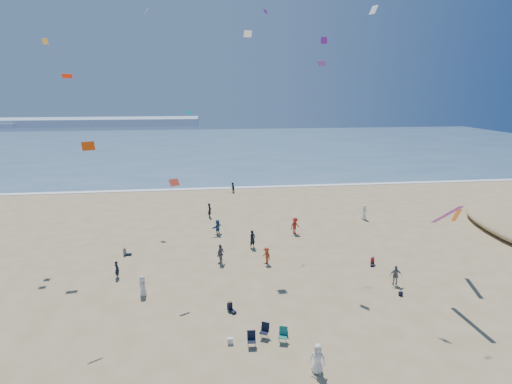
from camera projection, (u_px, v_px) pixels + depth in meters
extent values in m
cube|color=#476B84|center=(211.00, 146.00, 112.48)|extent=(220.00, 100.00, 0.06)
cube|color=white|center=(216.00, 188.00, 64.40)|extent=(220.00, 1.20, 0.08)
cube|color=#7A8EA8|center=(73.00, 122.00, 177.10)|extent=(110.00, 20.00, 3.20)
imported|color=white|center=(364.00, 212.00, 48.93)|extent=(0.71, 0.98, 1.85)
imported|color=#305285|center=(218.00, 227.00, 43.73)|extent=(1.37, 1.56, 1.70)
imported|color=slate|center=(221.00, 254.00, 36.37)|extent=(0.98, 1.18, 1.89)
imported|color=gray|center=(396.00, 275.00, 32.40)|extent=(1.04, 0.56, 1.69)
imported|color=black|center=(232.00, 187.00, 61.87)|extent=(0.93, 0.96, 1.56)
imported|color=silver|center=(143.00, 286.00, 30.74)|extent=(0.82, 0.95, 1.65)
imported|color=black|center=(253.00, 239.00, 39.98)|extent=(0.82, 0.77, 1.87)
imported|color=white|center=(317.00, 359.00, 22.29)|extent=(1.01, 0.82, 1.79)
imported|color=#AF2319|center=(295.00, 226.00, 44.02)|extent=(1.37, 1.19, 1.84)
imported|color=black|center=(210.00, 210.00, 49.64)|extent=(0.52, 0.72, 1.84)
imported|color=#A33517|center=(266.00, 256.00, 36.42)|extent=(0.98, 1.17, 1.57)
imported|color=black|center=(117.00, 269.00, 33.68)|extent=(0.63, 0.65, 1.51)
cube|color=white|center=(230.00, 341.00, 25.00)|extent=(0.35, 0.20, 0.40)
cube|color=black|center=(285.00, 334.00, 25.78)|extent=(0.30, 0.22, 0.38)
cube|color=black|center=(401.00, 294.00, 30.86)|extent=(0.28, 0.18, 0.34)
cube|color=red|center=(67.00, 76.00, 35.59)|extent=(0.87, 0.39, 0.38)
cube|color=#552E91|center=(322.00, 63.00, 33.61)|extent=(0.69, 0.79, 0.42)
cube|color=#17BDCC|center=(188.00, 112.00, 48.85)|extent=(0.70, 0.30, 0.38)
cube|color=white|center=(147.00, 10.00, 47.95)|extent=(0.59, 0.64, 0.57)
cube|color=silver|center=(374.00, 10.00, 30.68)|extent=(0.58, 0.69, 0.65)
cube|color=#F24808|center=(88.00, 146.00, 26.41)|extent=(0.80, 0.58, 0.57)
cube|color=#782293|center=(266.00, 11.00, 42.07)|extent=(0.64, 0.83, 0.46)
cube|color=#8C1B8F|center=(324.00, 40.00, 37.10)|extent=(0.63, 0.43, 0.64)
cube|color=red|center=(174.00, 182.00, 30.48)|extent=(0.86, 0.73, 0.48)
cube|color=white|center=(248.00, 34.00, 36.58)|extent=(0.74, 0.49, 0.53)
cube|color=#FAA431|center=(45.00, 41.00, 38.44)|extent=(0.54, 0.32, 0.52)
cube|color=#832491|center=(446.00, 215.00, 28.80)|extent=(0.35, 3.14, 2.21)
cube|color=orange|center=(456.00, 215.00, 33.39)|extent=(0.35, 2.64, 1.87)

